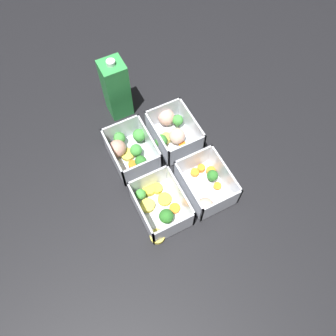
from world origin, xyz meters
TOP-DOWN VIEW (x-y plane):
  - ground_plane at (0.00, 0.00)m, footprint 4.00×4.00m
  - container_near_left at (-0.10, -0.06)m, footprint 0.16×0.12m
  - container_near_right at (0.10, -0.07)m, footprint 0.17×0.12m
  - container_far_left at (-0.09, 0.07)m, footprint 0.17×0.12m
  - container_far_right at (0.10, 0.07)m, footprint 0.15×0.12m
  - juice_carton at (0.26, 0.03)m, footprint 0.07×0.07m

SIDE VIEW (x-z plane):
  - ground_plane at x=0.00m, z-range 0.00..0.00m
  - container_far_left at x=-0.09m, z-range -0.01..0.07m
  - container_near_left at x=-0.10m, z-range -0.01..0.07m
  - container_near_right at x=0.10m, z-range -0.01..0.07m
  - container_far_right at x=0.10m, z-range -0.01..0.07m
  - juice_carton at x=0.26m, z-range -0.01..0.20m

